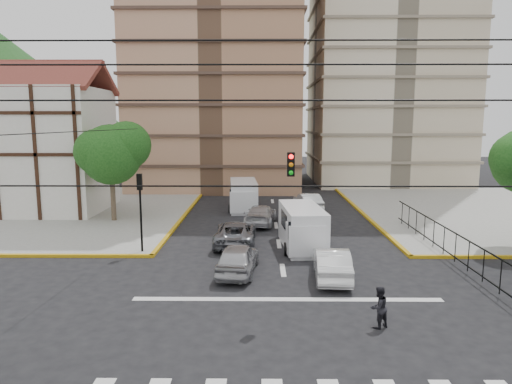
{
  "coord_description": "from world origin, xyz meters",
  "views": [
    {
      "loc": [
        -1.14,
        -17.02,
        7.39
      ],
      "look_at": [
        -1.35,
        4.84,
        4.0
      ],
      "focal_mm": 32.0,
      "sensor_mm": 36.0,
      "label": 1
    }
  ],
  "objects_px": {
    "traffic_light_nw": "(140,199)",
    "car_silver_front_left": "(238,258)",
    "van_left_lane": "(243,196)",
    "car_white_front_right": "(332,263)",
    "pedestrian_crosswalk": "(379,307)",
    "van_right_lane": "(302,229)"
  },
  "relations": [
    {
      "from": "traffic_light_nw",
      "to": "car_silver_front_left",
      "type": "bearing_deg",
      "value": -30.16
    },
    {
      "from": "traffic_light_nw",
      "to": "van_left_lane",
      "type": "relative_size",
      "value": 0.79
    },
    {
      "from": "car_white_front_right",
      "to": "pedestrian_crosswalk",
      "type": "height_order",
      "value": "pedestrian_crosswalk"
    },
    {
      "from": "traffic_light_nw",
      "to": "van_left_lane",
      "type": "height_order",
      "value": "traffic_light_nw"
    },
    {
      "from": "traffic_light_nw",
      "to": "car_silver_front_left",
      "type": "distance_m",
      "value": 6.84
    },
    {
      "from": "traffic_light_nw",
      "to": "car_silver_front_left",
      "type": "height_order",
      "value": "traffic_light_nw"
    },
    {
      "from": "traffic_light_nw",
      "to": "car_white_front_right",
      "type": "xyz_separation_m",
      "value": [
        10.05,
        -3.93,
        -2.37
      ]
    },
    {
      "from": "traffic_light_nw",
      "to": "van_right_lane",
      "type": "distance_m",
      "value": 9.4
    },
    {
      "from": "traffic_light_nw",
      "to": "car_white_front_right",
      "type": "bearing_deg",
      "value": -21.36
    },
    {
      "from": "car_silver_front_left",
      "to": "car_white_front_right",
      "type": "xyz_separation_m",
      "value": [
        4.5,
        -0.7,
        -0.01
      ]
    },
    {
      "from": "van_right_lane",
      "to": "pedestrian_crosswalk",
      "type": "height_order",
      "value": "van_right_lane"
    },
    {
      "from": "van_right_lane",
      "to": "pedestrian_crosswalk",
      "type": "distance_m",
      "value": 10.54
    },
    {
      "from": "van_right_lane",
      "to": "traffic_light_nw",
      "type": "bearing_deg",
      "value": -177.75
    },
    {
      "from": "car_white_front_right",
      "to": "pedestrian_crosswalk",
      "type": "bearing_deg",
      "value": 103.17
    },
    {
      "from": "traffic_light_nw",
      "to": "pedestrian_crosswalk",
      "type": "distance_m",
      "value": 14.48
    },
    {
      "from": "car_white_front_right",
      "to": "pedestrian_crosswalk",
      "type": "distance_m",
      "value": 5.35
    },
    {
      "from": "traffic_light_nw",
      "to": "van_right_lane",
      "type": "xyz_separation_m",
      "value": [
        9.13,
        1.16,
        -1.93
      ]
    },
    {
      "from": "car_silver_front_left",
      "to": "car_white_front_right",
      "type": "relative_size",
      "value": 0.98
    },
    {
      "from": "car_silver_front_left",
      "to": "traffic_light_nw",
      "type": "bearing_deg",
      "value": -24.16
    },
    {
      "from": "van_left_lane",
      "to": "pedestrian_crosswalk",
      "type": "distance_m",
      "value": 22.79
    },
    {
      "from": "van_right_lane",
      "to": "car_silver_front_left",
      "type": "bearing_deg",
      "value": -134.13
    },
    {
      "from": "pedestrian_crosswalk",
      "to": "van_right_lane",
      "type": "bearing_deg",
      "value": -110.64
    }
  ]
}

